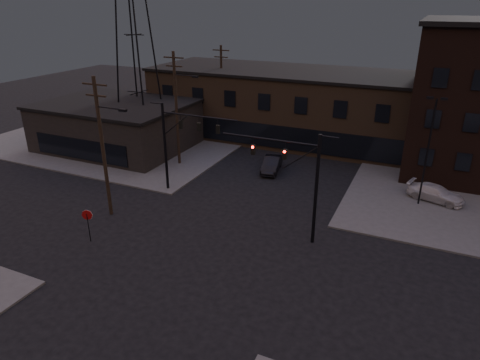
% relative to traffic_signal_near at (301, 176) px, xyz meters
% --- Properties ---
extents(ground, '(140.00, 140.00, 0.00)m').
position_rel_traffic_signal_near_xyz_m(ground, '(-5.36, -4.50, -4.93)').
color(ground, black).
rests_on(ground, ground).
extents(sidewalk_nw, '(30.00, 30.00, 0.15)m').
position_rel_traffic_signal_near_xyz_m(sidewalk_nw, '(-27.36, 17.50, -4.86)').
color(sidewalk_nw, '#474744').
rests_on(sidewalk_nw, ground).
extents(building_row, '(40.00, 12.00, 8.00)m').
position_rel_traffic_signal_near_xyz_m(building_row, '(-5.36, 23.50, -0.93)').
color(building_row, '#4D3A29').
rests_on(building_row, ground).
extents(building_left, '(16.00, 12.00, 5.00)m').
position_rel_traffic_signal_near_xyz_m(building_left, '(-25.36, 11.50, -2.43)').
color(building_left, black).
rests_on(building_left, ground).
extents(traffic_signal_near, '(7.12, 0.24, 8.00)m').
position_rel_traffic_signal_near_xyz_m(traffic_signal_near, '(0.00, 0.00, 0.00)').
color(traffic_signal_near, black).
rests_on(traffic_signal_near, ground).
extents(traffic_signal_far, '(7.12, 0.24, 8.00)m').
position_rel_traffic_signal_near_xyz_m(traffic_signal_far, '(-12.07, 3.50, 0.08)').
color(traffic_signal_far, black).
rests_on(traffic_signal_far, ground).
extents(stop_sign, '(0.72, 0.33, 2.48)m').
position_rel_traffic_signal_near_xyz_m(stop_sign, '(-13.36, -6.49, -3.09)').
color(stop_sign, black).
rests_on(stop_sign, ground).
extents(utility_pole_near, '(3.70, 0.28, 11.00)m').
position_rel_traffic_signal_near_xyz_m(utility_pole_near, '(-14.79, -2.50, 0.94)').
color(utility_pole_near, black).
rests_on(utility_pole_near, ground).
extents(utility_pole_mid, '(3.70, 0.28, 11.50)m').
position_rel_traffic_signal_near_xyz_m(utility_pole_mid, '(-15.79, 9.50, 1.19)').
color(utility_pole_mid, black).
rests_on(utility_pole_mid, ground).
extents(utility_pole_far, '(2.20, 0.28, 11.00)m').
position_rel_traffic_signal_near_xyz_m(utility_pole_far, '(-16.86, 21.50, 0.85)').
color(utility_pole_far, black).
rests_on(utility_pole_far, ground).
extents(transmission_tower, '(7.00, 7.00, 25.00)m').
position_rel_traffic_signal_near_xyz_m(transmission_tower, '(-23.36, 13.50, 7.57)').
color(transmission_tower, black).
rests_on(transmission_tower, ground).
extents(lot_light_a, '(1.50, 0.28, 9.14)m').
position_rel_traffic_signal_near_xyz_m(lot_light_a, '(7.64, 9.50, 0.58)').
color(lot_light_a, black).
rests_on(lot_light_a, ground).
extents(parked_car_lot_a, '(4.03, 1.94, 1.33)m').
position_rel_traffic_signal_near_xyz_m(parked_car_lot_a, '(11.60, 17.50, -4.12)').
color(parked_car_lot_a, black).
rests_on(parked_car_lot_a, sidewalk_ne).
extents(parked_car_lot_b, '(4.93, 3.08, 1.33)m').
position_rel_traffic_signal_near_xyz_m(parked_car_lot_b, '(8.86, 10.75, -4.11)').
color(parked_car_lot_b, silver).
rests_on(parked_car_lot_b, sidewalk_ne).
extents(car_crossing, '(2.29, 4.64, 1.46)m').
position_rel_traffic_signal_near_xyz_m(car_crossing, '(-6.37, 11.69, -4.20)').
color(car_crossing, black).
rests_on(car_crossing, ground).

